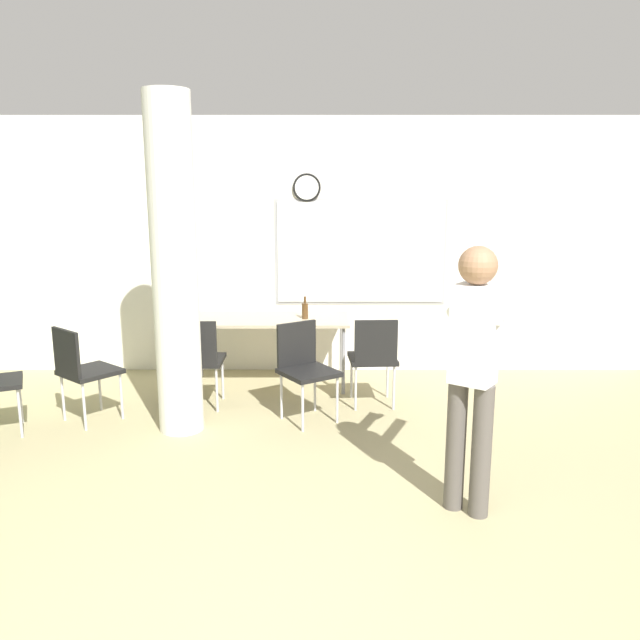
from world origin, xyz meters
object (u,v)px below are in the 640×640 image
chair_near_pillar (85,367)px  chair_table_front (307,364)px  person_playing_side (477,360)px  chair_table_right (376,355)px  bottle_on_table (307,310)px  folding_table (270,322)px  chair_table_left (201,356)px

chair_near_pillar → chair_table_front: 1.95m
person_playing_side → chair_table_front: bearing=123.9°
chair_table_right → person_playing_side: person_playing_side is taller
chair_near_pillar → person_playing_side: size_ratio=0.51×
bottle_on_table → chair_table_right: bottle_on_table is taller
folding_table → person_playing_side: 3.03m
folding_table → chair_table_right: size_ratio=1.92×
chair_table_left → person_playing_side: person_playing_side is taller
bottle_on_table → person_playing_side: bearing=-66.7°
chair_near_pillar → chair_table_right: 2.63m
folding_table → chair_table_right: bearing=-32.3°
folding_table → person_playing_side: size_ratio=0.97×
chair_near_pillar → bottle_on_table: bearing=28.4°
bottle_on_table → chair_table_right: (0.66, -0.63, -0.30)m
folding_table → bottle_on_table: size_ratio=7.20×
bottle_on_table → person_playing_side: 2.82m
bottle_on_table → chair_table_left: (-0.98, -0.68, -0.30)m
chair_table_left → chair_near_pillar: bearing=-159.1°
chair_table_front → chair_table_left: bearing=164.7°
chair_table_left → folding_table: bearing=50.1°
chair_table_right → chair_table_front: bearing=-153.0°
chair_near_pillar → person_playing_side: person_playing_side is taller
bottle_on_table → person_playing_side: (1.11, -2.58, 0.20)m
chair_table_left → chair_table_right: size_ratio=1.00×
chair_table_left → person_playing_side: size_ratio=0.51×
chair_table_left → chair_table_front: (1.00, -0.27, 0.00)m
bottle_on_table → person_playing_side: person_playing_side is taller
chair_table_right → chair_table_left: bearing=-178.1°
bottle_on_table → chair_table_front: bearing=-89.0°
bottle_on_table → chair_table_left: 1.23m
chair_table_front → bottle_on_table: bearing=91.0°
person_playing_side → chair_near_pillar: bearing=153.1°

